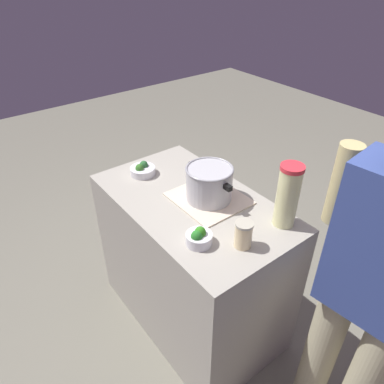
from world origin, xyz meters
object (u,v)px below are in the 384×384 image
broccoli_bowl_front (143,170)px  mason_jar (243,234)px  lemonade_pitcher (288,196)px  person_cook (371,295)px  broccoli_bowl_center (199,237)px  cooking_pot (209,183)px

broccoli_bowl_front → mason_jar: bearing=2.2°
lemonade_pitcher → broccoli_bowl_front: bearing=-159.8°
mason_jar → broccoli_bowl_front: 0.75m
lemonade_pitcher → person_cook: (0.47, -0.08, -0.14)m
broccoli_bowl_front → broccoli_bowl_center: size_ratio=1.21×
broccoli_bowl_center → person_cook: bearing=27.4°
person_cook → cooking_pot: bearing=-175.3°
lemonade_pitcher → mason_jar: size_ratio=2.49×
mason_jar → broccoli_bowl_center: bearing=-131.5°
cooking_pot → lemonade_pitcher: (0.35, 0.15, 0.05)m
cooking_pot → broccoli_bowl_front: cooking_pot is taller
cooking_pot → lemonade_pitcher: size_ratio=1.00×
mason_jar → broccoli_bowl_center: mason_jar is taller
lemonade_pitcher → mason_jar: 0.27m
mason_jar → broccoli_bowl_front: mason_jar is taller
lemonade_pitcher → mason_jar: lemonade_pitcher is taller
lemonade_pitcher → person_cook: bearing=-9.5°
cooking_pot → person_cook: size_ratio=0.19×
cooking_pot → mason_jar: 0.36m
broccoli_bowl_front → person_cook: 1.24m
person_cook → broccoli_bowl_center: bearing=-152.6°
mason_jar → broccoli_bowl_front: (-0.75, -0.03, -0.03)m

